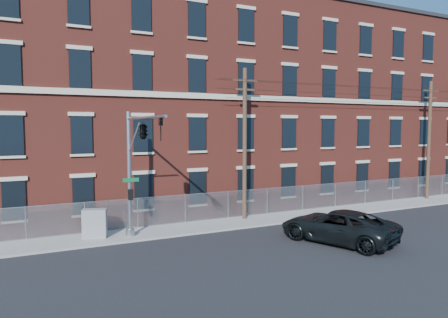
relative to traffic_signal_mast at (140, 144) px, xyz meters
name	(u,v)px	position (x,y,z in m)	size (l,w,h in m)	color
ground	(263,245)	(6.00, -2.18, -5.39)	(140.00, 140.00, 0.00)	black
sidewalk	(362,208)	(18.00, 2.82, -5.33)	(65.00, 3.00, 0.12)	#989590
mill_building	(294,107)	(18.00, 11.75, 2.76)	(55.30, 14.32, 16.30)	maroon
chain_link_fence	(351,193)	(18.00, 4.12, -4.33)	(59.06, 0.06, 1.85)	#A5A8AD
traffic_signal_mast	(140,144)	(0.00, 0.00, 0.00)	(0.90, 6.75, 7.00)	#9EA0A5
utility_pole_near	(245,141)	(8.00, 3.42, -0.05)	(1.80, 0.28, 10.00)	#483224
utility_pole_mid	(429,138)	(26.00, 3.42, -0.05)	(1.80, 0.28, 10.00)	#483224
overhead_wires	(431,93)	(26.00, 3.42, 3.73)	(40.00, 0.62, 0.62)	black
pickup_truck	(338,226)	(9.94, -3.52, -4.51)	(2.93, 6.35, 1.76)	black
utility_cabinet	(95,223)	(-1.86, 2.80, -4.47)	(1.28, 0.64, 1.61)	slate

